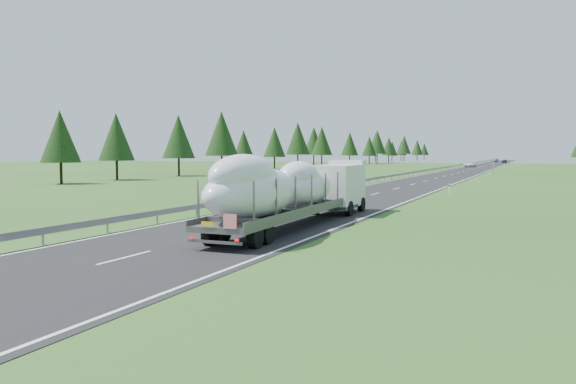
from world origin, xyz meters
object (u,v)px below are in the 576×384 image
at_px(distant_van, 470,164).
at_px(distant_car_dark, 505,161).
at_px(highway_sign, 493,165).
at_px(boat_truck, 292,188).
at_px(distant_car_blue, 495,160).

xyz_separation_m(distant_van, distant_car_dark, (5.50, 74.43, -0.14)).
height_order(highway_sign, boat_truck, boat_truck).
bearing_deg(distant_car_dark, distant_car_blue, 110.39).
distance_m(distant_van, distant_car_blue, 89.71).
relative_size(highway_sign, distant_van, 0.43).
relative_size(distant_car_dark, distant_car_blue, 0.86).
bearing_deg(highway_sign, boat_truck, -93.57).
distance_m(distant_van, distant_car_dark, 74.63).
height_order(boat_truck, distant_car_blue, boat_truck).
height_order(highway_sign, distant_car_dark, highway_sign).
bearing_deg(boat_truck, highway_sign, 86.43).
distance_m(highway_sign, distant_van, 58.56).
distance_m(boat_truck, distant_car_blue, 225.96).
distance_m(highway_sign, distant_car_dark, 132.21).
bearing_deg(boat_truck, distant_car_blue, 90.99).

